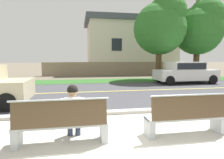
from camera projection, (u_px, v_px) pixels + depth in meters
ground_plane at (96, 88)px, 11.59m from camera, size 140.00×140.00×0.00m
sidewalk_pavement at (128, 139)px, 4.15m from camera, size 44.00×3.60×0.01m
curb_edge at (112, 112)px, 6.05m from camera, size 44.00×0.30×0.11m
street_asphalt at (99, 92)px, 10.12m from camera, size 52.00×8.00×0.01m
road_centre_line at (99, 92)px, 10.12m from camera, size 48.00×0.14×0.01m
far_verge_grass at (92, 81)px, 14.80m from camera, size 48.00×2.80×0.02m
bench_left at (62, 124)px, 3.84m from camera, size 1.90×0.48×1.01m
bench_right at (187, 116)px, 4.33m from camera, size 1.90×0.48×1.01m
seated_person_white at (73, 111)px, 4.02m from camera, size 0.52×0.68×1.25m
car_white_near at (185, 71)px, 13.51m from camera, size 4.30×1.86×1.54m
shade_tree_far_left at (162, 25)px, 15.04m from camera, size 4.16×4.16×6.87m
shade_tree_left at (200, 27)px, 16.54m from camera, size 4.23×4.23×6.97m
garden_wall at (106, 69)px, 20.06m from camera, size 13.00×0.36×1.40m
house_across_street at (129, 46)px, 23.50m from camera, size 10.96×6.91×6.50m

